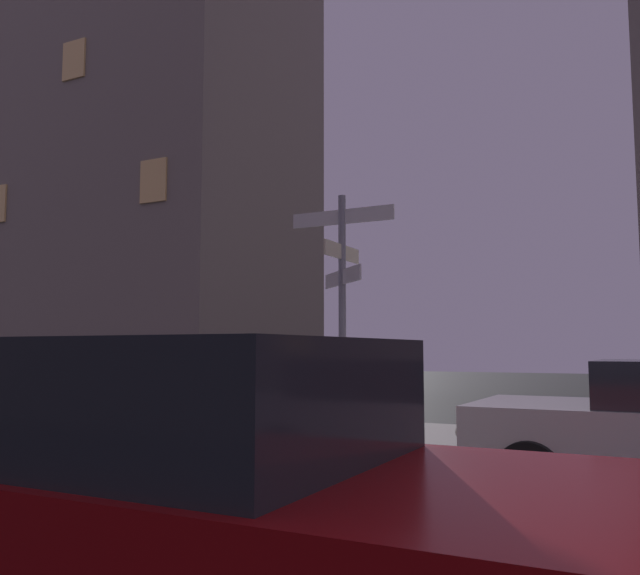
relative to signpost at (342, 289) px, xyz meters
name	(u,v)px	position (x,y,z in m)	size (l,w,h in m)	color
ground_plane	(180,547)	(1.09, -5.33, -2.48)	(80.00, 80.00, 0.00)	black
sidewalk_kerb	(427,439)	(1.09, 0.87, -2.41)	(40.00, 3.21, 0.14)	#9E9991
signpost	(342,289)	(0.00, 0.00, 0.00)	(1.79, 1.28, 3.86)	gray
car_far_trailing	(231,507)	(2.65, -6.93, -1.68)	(4.30, 2.02, 1.55)	maroon
cyclist	(315,404)	(0.20, -1.33, -1.73)	(1.81, 0.37, 1.61)	black
building_left_block	(120,122)	(-12.40, 7.73, 7.25)	(12.87, 7.29, 19.45)	slate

